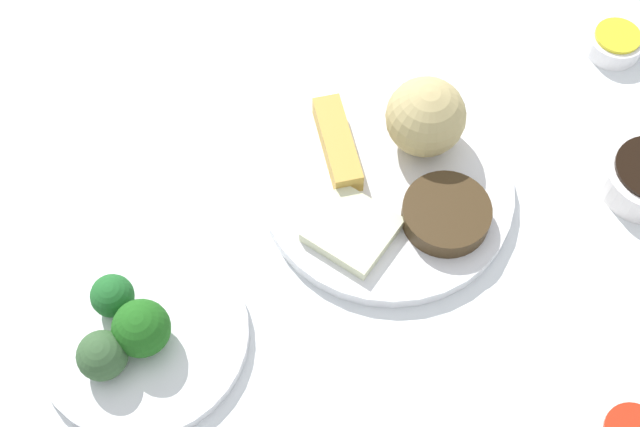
{
  "coord_description": "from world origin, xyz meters",
  "views": [
    {
      "loc": [
        -0.19,
        0.41,
        0.76
      ],
      "look_at": [
        0.03,
        0.08,
        0.06
      ],
      "focal_mm": 46.68,
      "sensor_mm": 36.0,
      "label": 1
    }
  ],
  "objects": [
    {
      "name": "sauce_ramekin_hot_mustard_liquid",
      "position": [
        -0.11,
        -0.3,
        0.04
      ],
      "size": [
        0.05,
        0.05,
        0.0
      ],
      "primitive_type": "cylinder",
      "color": "yellow",
      "rests_on": "sauce_ramekin_hot_mustard"
    },
    {
      "name": "tabletop",
      "position": [
        0.0,
        0.0,
        0.01
      ],
      "size": [
        2.2,
        2.2,
        0.02
      ],
      "primitive_type": "cube",
      "color": "white",
      "rests_on": "ground"
    },
    {
      "name": "main_plate",
      "position": [
        -0.0,
        0.01,
        0.03
      ],
      "size": [
        0.26,
        0.26,
        0.02
      ],
      "primitive_type": "cylinder",
      "color": "white",
      "rests_on": "tabletop"
    },
    {
      "name": "broccoli_floret_0",
      "position": [
        0.1,
        0.27,
        0.06
      ],
      "size": [
        0.05,
        0.05,
        0.05
      ],
      "primitive_type": "sphere",
      "color": "#1F601A",
      "rests_on": "broccoli_plate"
    },
    {
      "name": "crab_rangoon_wonton",
      "position": [
        0.0,
        0.07,
        0.04
      ],
      "size": [
        0.08,
        0.07,
        0.01
      ],
      "primitive_type": "cube",
      "rotation": [
        0.0,
        0.0,
        -0.02
      ],
      "color": "beige",
      "rests_on": "main_plate"
    },
    {
      "name": "spring_roll",
      "position": [
        0.07,
        0.0,
        0.05
      ],
      "size": [
        0.1,
        0.09,
        0.03
      ],
      "primitive_type": "cube",
      "rotation": [
        0.0,
        0.0,
        2.39
      ],
      "color": "gold",
      "rests_on": "main_plate"
    },
    {
      "name": "broccoli_floret_3",
      "position": [
        0.11,
        0.31,
        0.06
      ],
      "size": [
        0.05,
        0.05,
        0.05
      ],
      "primitive_type": "sphere",
      "color": "#375932",
      "rests_on": "broccoli_plate"
    },
    {
      "name": "sauce_ramekin_hot_mustard",
      "position": [
        -0.11,
        -0.3,
        0.03
      ],
      "size": [
        0.06,
        0.06,
        0.02
      ],
      "primitive_type": "cylinder",
      "color": "white",
      "rests_on": "tabletop"
    },
    {
      "name": "broccoli_plate",
      "position": [
        0.11,
        0.27,
        0.03
      ],
      "size": [
        0.2,
        0.2,
        0.01
      ],
      "primitive_type": "cylinder",
      "color": "white",
      "rests_on": "tabletop"
    },
    {
      "name": "rice_scoop",
      "position": [
        -0.0,
        -0.06,
        0.08
      ],
      "size": [
        0.08,
        0.08,
        0.08
      ],
      "primitive_type": "sphere",
      "color": "tan",
      "rests_on": "main_plate"
    },
    {
      "name": "stir_fry_heap",
      "position": [
        -0.07,
        0.01,
        0.05
      ],
      "size": [
        0.09,
        0.09,
        0.02
      ],
      "primitive_type": "cylinder",
      "color": "#3D2B16",
      "rests_on": "main_plate"
    },
    {
      "name": "broccoli_floret_1",
      "position": [
        0.14,
        0.26,
        0.05
      ],
      "size": [
        0.04,
        0.04,
        0.04
      ],
      "primitive_type": "sphere",
      "color": "#1F6328",
      "rests_on": "broccoli_plate"
    }
  ]
}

